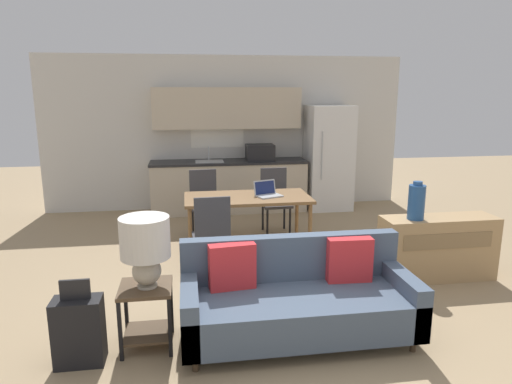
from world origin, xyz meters
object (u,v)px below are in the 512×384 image
(vase, at_px, (416,202))
(laptop, at_px, (267,192))
(table_lamp, at_px, (145,244))
(dining_chair_far_left, at_px, (205,200))
(side_table, at_px, (147,306))
(suitcase, at_px, (79,331))
(couch, at_px, (296,299))
(dining_chair_far_right, at_px, (275,198))
(refrigerator, at_px, (329,158))
(dining_chair_near_left, at_px, (212,233))
(dining_table, at_px, (247,201))
(credenza, at_px, (437,248))

(vase, height_order, laptop, vase)
(table_lamp, bearing_deg, dining_chair_far_left, 78.87)
(laptop, bearing_deg, side_table, -142.77)
(suitcase, bearing_deg, couch, 5.42)
(dining_chair_far_left, distance_m, dining_chair_far_right, 1.06)
(couch, relative_size, table_lamp, 3.37)
(side_table, relative_size, dining_chair_far_right, 0.56)
(side_table, bearing_deg, couch, -0.43)
(refrigerator, bearing_deg, suitcase, -127.41)
(refrigerator, relative_size, dining_chair_far_left, 1.92)
(couch, relative_size, side_table, 3.70)
(couch, distance_m, dining_chair_near_left, 1.57)
(table_lamp, distance_m, suitcase, 0.82)
(vase, distance_m, laptop, 1.92)
(dining_chair_far_left, distance_m, laptop, 1.14)
(side_table, height_order, table_lamp, table_lamp)
(dining_table, bearing_deg, vase, -37.72)
(suitcase, bearing_deg, dining_chair_near_left, 54.66)
(refrigerator, xyz_separation_m, credenza, (0.25, -3.28, -0.56))
(dining_table, relative_size, dining_chair_far_right, 1.71)
(dining_chair_far_left, bearing_deg, credenza, -45.53)
(table_lamp, height_order, dining_chair_near_left, table_lamp)
(dining_chair_far_right, height_order, suitcase, dining_chair_far_right)
(credenza, xyz_separation_m, dining_chair_far_left, (-2.52, 2.03, 0.16))
(refrigerator, height_order, suitcase, refrigerator)
(table_lamp, distance_m, laptop, 2.63)
(dining_chair_far_left, relative_size, suitcase, 1.37)
(laptop, distance_m, suitcase, 3.10)
(laptop, height_order, suitcase, laptop)
(side_table, bearing_deg, dining_table, 62.84)
(side_table, relative_size, dining_chair_near_left, 0.56)
(side_table, xyz_separation_m, dining_chair_far_right, (1.66, 2.99, 0.17))
(table_lamp, relative_size, vase, 1.39)
(laptop, relative_size, suitcase, 0.56)
(dining_chair_far_left, bearing_deg, dining_chair_far_right, -6.91)
(credenza, relative_size, dining_chair_far_left, 1.34)
(dining_table, relative_size, table_lamp, 2.80)
(dining_chair_far_left, bearing_deg, suitcase, -116.03)
(dining_table, relative_size, dining_chair_near_left, 1.71)
(side_table, relative_size, laptop, 1.37)
(dining_chair_far_right, relative_size, dining_chair_near_left, 1.00)
(refrigerator, xyz_separation_m, table_lamp, (-2.86, -4.25, -0.03))
(refrigerator, height_order, dining_chair_far_right, refrigerator)
(couch, height_order, laptop, laptop)
(dining_table, bearing_deg, dining_chair_near_left, -122.43)
(credenza, distance_m, suitcase, 3.81)
(vase, relative_size, dining_chair_near_left, 0.44)
(couch, distance_m, suitcase, 1.78)
(couch, height_order, vase, vase)
(dining_chair_near_left, bearing_deg, dining_table, -125.18)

